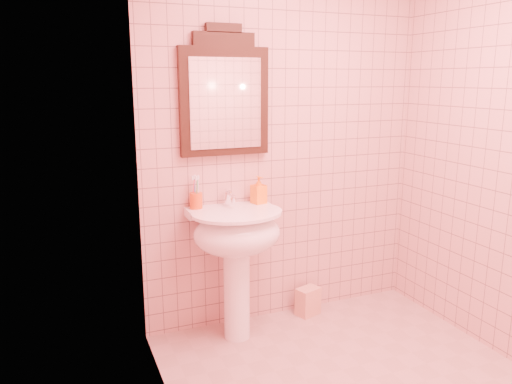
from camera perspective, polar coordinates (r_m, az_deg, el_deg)
name	(u,v)px	position (r m, az deg, el deg)	size (l,w,h in m)	color
back_wall	(285,142)	(3.42, 3.30, 5.70)	(2.00, 0.02, 2.50)	#CC968E
pedestal_sink	(237,242)	(3.18, -2.22, -5.72)	(0.58, 0.58, 0.86)	white
faucet	(229,198)	(3.23, -3.09, -0.66)	(0.04, 0.16, 0.11)	white
mirror	(224,96)	(3.21, -3.62, 10.91)	(0.58, 0.06, 0.81)	black
toothbrush_cup	(196,200)	(3.20, -6.87, -0.96)	(0.08, 0.08, 0.19)	#D74A12
soap_dispenser	(259,190)	(3.30, 0.31, 0.24)	(0.08, 0.09, 0.18)	orange
towel	(308,301)	(3.71, 5.95, -12.31)	(0.16, 0.11, 0.20)	tan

